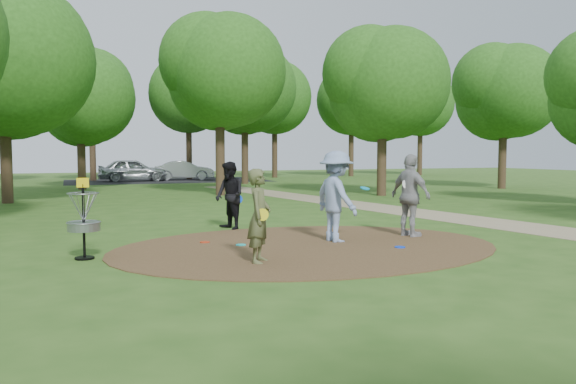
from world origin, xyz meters
name	(u,v)px	position (x,y,z in m)	size (l,w,h in m)	color
ground	(309,247)	(0.00, 0.00, 0.00)	(100.00, 100.00, 0.00)	#2D5119
dirt_clearing	(309,246)	(0.00, 0.00, 0.01)	(8.40, 8.40, 0.02)	#47301C
footpath	(487,222)	(6.50, 2.00, 0.01)	(2.00, 40.00, 0.01)	#8C7A5B
parking_lot	(168,181)	(2.00, 30.00, 0.00)	(14.00, 8.00, 0.01)	black
player_observer_with_disc	(259,216)	(-1.54, -1.27, 0.86)	(0.68, 0.75, 1.72)	#505631
player_throwing_with_disc	(336,197)	(0.84, 0.38, 1.03)	(1.36, 1.43, 2.05)	#7F94BE
player_walking_with_disc	(230,196)	(-0.82, 3.27, 0.89)	(0.87, 1.01, 1.78)	black
player_waiting_with_disc	(411,196)	(2.83, 0.41, 0.99)	(0.73, 1.24, 1.98)	#979799
disc_ground_cyan	(241,245)	(-1.32, 0.63, 0.03)	(0.22, 0.22, 0.02)	#19CFCE
disc_ground_blue	(400,247)	(1.71, -0.88, 0.03)	(0.22, 0.22, 0.02)	#0D3AEA
disc_ground_red	(205,242)	(-1.96, 1.29, 0.03)	(0.22, 0.22, 0.02)	red
car_left	(133,170)	(-0.44, 29.96, 0.80)	(1.90, 4.71, 1.61)	#ABB0B3
car_right	(184,170)	(3.33, 30.47, 0.71)	(1.51, 4.33, 1.43)	#A5A7AD
disc_golf_basket	(83,213)	(-4.50, 0.30, 0.87)	(0.63, 0.63, 1.54)	black
tree_ring	(245,68)	(1.55, 9.51, 5.18)	(37.02, 45.07, 8.83)	#332316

